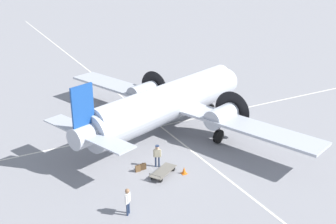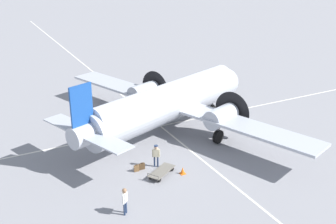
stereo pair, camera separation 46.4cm
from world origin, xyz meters
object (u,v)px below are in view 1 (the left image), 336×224
(airliner_main, at_px, (172,101))
(passenger_boarding, at_px, (157,153))
(baggage_cart, at_px, (163,171))
(traffic_cone, at_px, (184,171))
(crew_foreground, at_px, (128,199))
(suitcase_near_door, at_px, (143,167))
(suitcase_upright_spare, at_px, (138,169))

(airliner_main, height_order, passenger_boarding, airliner_main)
(baggage_cart, xyz_separation_m, traffic_cone, (-1.34, 0.50, -0.05))
(crew_foreground, distance_m, passenger_boarding, 5.78)
(suitcase_near_door, distance_m, baggage_cart, 1.56)
(suitcase_near_door, xyz_separation_m, traffic_cone, (-2.20, 1.81, -0.00))
(airliner_main, xyz_separation_m, passenger_boarding, (3.82, 4.89, -1.60))
(airliner_main, bearing_deg, suitcase_near_door, -155.69)
(crew_foreground, relative_size, passenger_boarding, 1.03)
(passenger_boarding, bearing_deg, suitcase_near_door, -155.76)
(passenger_boarding, xyz_separation_m, suitcase_upright_spare, (1.49, -0.00, -0.79))
(passenger_boarding, height_order, baggage_cart, passenger_boarding)
(airliner_main, height_order, baggage_cart, airliner_main)
(crew_foreground, distance_m, suitcase_upright_spare, 4.94)
(passenger_boarding, bearing_deg, airliner_main, 81.46)
(suitcase_near_door, distance_m, suitcase_upright_spare, 0.45)
(baggage_cart, bearing_deg, suitcase_near_door, 90.99)
(crew_foreground, height_order, traffic_cone, crew_foreground)
(suitcase_near_door, relative_size, baggage_cart, 0.21)
(crew_foreground, bearing_deg, baggage_cart, -7.71)
(airliner_main, distance_m, passenger_boarding, 6.41)
(baggage_cart, bearing_deg, crew_foreground, -174.35)
(suitcase_near_door, height_order, traffic_cone, suitcase_near_door)
(suitcase_upright_spare, relative_size, traffic_cone, 1.04)
(crew_foreground, bearing_deg, airliner_main, 3.68)
(passenger_boarding, distance_m, traffic_cone, 2.22)
(baggage_cart, bearing_deg, traffic_cone, -52.77)
(airliner_main, relative_size, passenger_boarding, 14.76)
(suitcase_upright_spare, distance_m, traffic_cone, 3.15)
(baggage_cart, bearing_deg, airliner_main, 24.55)
(crew_foreground, xyz_separation_m, suitcase_upright_spare, (-2.51, -4.18, -0.80))
(passenger_boarding, xyz_separation_m, suitcase_near_door, (1.04, -0.09, -0.80))
(passenger_boarding, distance_m, baggage_cart, 1.44)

